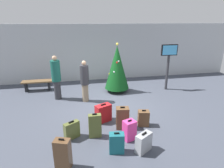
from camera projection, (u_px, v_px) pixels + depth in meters
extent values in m
plane|color=#424754|center=(108.00, 106.00, 7.41)|extent=(16.00, 16.00, 0.00)
cube|color=#B7BCC1|center=(96.00, 53.00, 10.29)|extent=(16.00, 0.20, 3.04)
cylinder|color=#4C3319|center=(117.00, 89.00, 8.95)|extent=(0.12, 0.12, 0.17)
cone|color=#0F4719|center=(117.00, 67.00, 8.60)|extent=(1.12, 1.12, 1.99)
sphere|color=#F2D84C|center=(117.00, 44.00, 8.25)|extent=(0.12, 0.12, 0.12)
sphere|color=silver|center=(119.00, 61.00, 8.33)|extent=(0.08, 0.08, 0.08)
sphere|color=silver|center=(114.00, 72.00, 8.38)|extent=(0.08, 0.08, 0.08)
sphere|color=yellow|center=(109.00, 74.00, 8.68)|extent=(0.08, 0.08, 0.08)
sphere|color=silver|center=(116.00, 73.00, 9.06)|extent=(0.08, 0.08, 0.08)
sphere|color=yellow|center=(119.00, 58.00, 8.57)|extent=(0.08, 0.08, 0.08)
sphere|color=red|center=(117.00, 62.00, 8.32)|extent=(0.08, 0.08, 0.08)
cylinder|color=#333338|center=(167.00, 73.00, 8.96)|extent=(0.12, 0.12, 1.66)
cube|color=black|center=(169.00, 50.00, 8.61)|extent=(0.79, 0.08, 0.51)
cube|color=#4CB2F2|center=(170.00, 50.00, 8.57)|extent=(0.71, 0.02, 0.43)
cube|color=brown|center=(37.00, 81.00, 8.94)|extent=(1.40, 0.44, 0.06)
cube|color=black|center=(26.00, 87.00, 8.92)|extent=(0.08, 0.35, 0.42)
cube|color=black|center=(49.00, 85.00, 9.12)|extent=(0.08, 0.35, 0.42)
cylinder|color=#333338|center=(58.00, 90.00, 7.99)|extent=(0.28, 0.28, 0.81)
cylinder|color=#19594C|center=(56.00, 71.00, 7.72)|extent=(0.51, 0.51, 0.86)
sphere|color=tan|center=(54.00, 58.00, 7.54)|extent=(0.20, 0.20, 0.20)
cylinder|color=gray|center=(85.00, 93.00, 7.78)|extent=(0.26, 0.26, 0.74)
cylinder|color=#333338|center=(84.00, 75.00, 7.53)|extent=(0.41, 0.41, 0.79)
sphere|color=tan|center=(84.00, 63.00, 7.37)|extent=(0.18, 0.18, 0.18)
cube|color=#59602D|center=(95.00, 126.00, 5.39)|extent=(0.36, 0.17, 0.71)
cube|color=black|center=(95.00, 114.00, 5.27)|extent=(0.13, 0.03, 0.04)
cube|color=#E5388C|center=(129.00, 130.00, 5.30)|extent=(0.40, 0.36, 0.58)
cube|color=black|center=(130.00, 121.00, 5.20)|extent=(0.12, 0.07, 0.04)
cube|color=#59602D|center=(72.00, 130.00, 5.36)|extent=(0.47, 0.37, 0.51)
cube|color=black|center=(71.00, 122.00, 5.27)|extent=(0.15, 0.11, 0.04)
cube|color=brown|center=(63.00, 154.00, 4.25)|extent=(0.41, 0.33, 0.74)
cube|color=black|center=(61.00, 140.00, 4.12)|extent=(0.13, 0.07, 0.04)
cube|color=brown|center=(143.00, 118.00, 6.01)|extent=(0.39, 0.32, 0.51)
cube|color=black|center=(144.00, 111.00, 5.92)|extent=(0.12, 0.05, 0.04)
cube|color=#9EA0A5|center=(144.00, 143.00, 4.82)|extent=(0.50, 0.42, 0.51)
cube|color=black|center=(144.00, 134.00, 4.73)|extent=(0.15, 0.11, 0.04)
cube|color=brown|center=(122.00, 118.00, 5.84)|extent=(0.43, 0.32, 0.69)
cube|color=black|center=(123.00, 107.00, 5.72)|extent=(0.14, 0.05, 0.04)
cube|color=#B2191E|center=(103.00, 113.00, 6.25)|extent=(0.58, 0.46, 0.59)
cube|color=black|center=(103.00, 105.00, 6.14)|extent=(0.18, 0.10, 0.04)
cube|color=#19606B|center=(117.00, 143.00, 4.78)|extent=(0.41, 0.28, 0.54)
cube|color=black|center=(117.00, 133.00, 4.69)|extent=(0.14, 0.05, 0.04)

